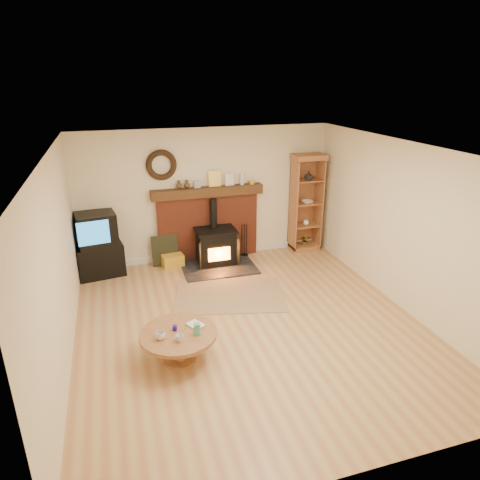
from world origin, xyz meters
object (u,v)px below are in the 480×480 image
object	(u,v)px
curio_cabinet	(305,203)
coffee_table	(179,338)
tv_unit	(99,246)
wood_stove	(216,248)

from	to	relation	value
curio_cabinet	coffee_table	bearing A→B (deg)	-135.79
tv_unit	wood_stove	bearing A→B (deg)	-5.13
tv_unit	coffee_table	distance (m)	3.19
coffee_table	wood_stove	bearing A→B (deg)	67.00
tv_unit	coffee_table	bearing A→B (deg)	-72.18
coffee_table	tv_unit	bearing A→B (deg)	107.82
curio_cabinet	wood_stove	bearing A→B (deg)	-171.95
tv_unit	curio_cabinet	world-z (taller)	curio_cabinet
curio_cabinet	coffee_table	size ratio (longest dim) A/B	2.04
wood_stove	coffee_table	world-z (taller)	wood_stove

